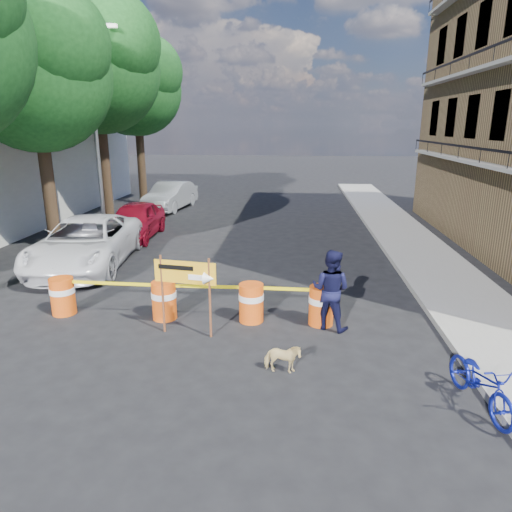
% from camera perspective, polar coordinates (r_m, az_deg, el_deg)
% --- Properties ---
extents(ground, '(120.00, 120.00, 0.00)m').
position_cam_1_polar(ground, '(9.56, -6.53, -11.34)').
color(ground, black).
rests_on(ground, ground).
extents(sidewalk_east, '(2.40, 40.00, 0.15)m').
position_cam_1_polar(sidewalk_east, '(15.58, 21.12, -1.06)').
color(sidewalk_east, gray).
rests_on(sidewalk_east, ground).
extents(tree_mid_a, '(5.25, 5.00, 8.68)m').
position_cam_1_polar(tree_mid_a, '(17.58, -25.79, 19.91)').
color(tree_mid_a, '#332316').
rests_on(tree_mid_a, ground).
extents(tree_mid_b, '(5.67, 5.40, 9.62)m').
position_cam_1_polar(tree_mid_b, '(22.13, -19.17, 21.34)').
color(tree_mid_b, '#332316').
rests_on(tree_mid_b, ground).
extents(tree_far, '(5.04, 4.80, 8.84)m').
position_cam_1_polar(tree_far, '(26.76, -14.61, 19.56)').
color(tree_far, '#332316').
rests_on(tree_far, ground).
extents(streetlamp, '(1.25, 0.18, 8.00)m').
position_cam_1_polar(streetlamp, '(19.40, -19.30, 15.23)').
color(streetlamp, gray).
rests_on(streetlamp, ground).
extents(barrel_far_left, '(0.58, 0.58, 0.90)m').
position_cam_1_polar(barrel_far_left, '(11.85, -23.02, -4.53)').
color(barrel_far_left, '#DC530C').
rests_on(barrel_far_left, ground).
extents(barrel_mid_left, '(0.58, 0.58, 0.90)m').
position_cam_1_polar(barrel_mid_left, '(10.87, -11.41, -5.35)').
color(barrel_mid_left, '#DC530C').
rests_on(barrel_mid_left, ground).
extents(barrel_mid_right, '(0.58, 0.58, 0.90)m').
position_cam_1_polar(barrel_mid_right, '(10.52, -0.60, -5.75)').
color(barrel_mid_right, '#DC530C').
rests_on(barrel_mid_right, ground).
extents(barrel_far_right, '(0.58, 0.58, 0.90)m').
position_cam_1_polar(barrel_far_right, '(10.46, 8.17, -6.04)').
color(barrel_far_right, '#DC530C').
rests_on(barrel_far_right, ground).
extents(detour_sign, '(1.35, 0.37, 1.76)m').
position_cam_1_polar(detour_sign, '(9.63, -7.93, -2.89)').
color(detour_sign, '#592D19').
rests_on(detour_sign, ground).
extents(pedestrian, '(1.08, 0.98, 1.81)m').
position_cam_1_polar(pedestrian, '(10.16, 9.31, -4.17)').
color(pedestrian, black).
rests_on(pedestrian, ground).
extents(bicycle, '(0.78, 1.03, 1.76)m').
position_cam_1_polar(bicycle, '(8.13, 26.69, -11.33)').
color(bicycle, '#121D99').
rests_on(bicycle, ground).
extents(dog, '(0.69, 0.34, 0.57)m').
position_cam_1_polar(dog, '(8.53, 3.32, -12.67)').
color(dog, '#DFC580').
rests_on(dog, ground).
extents(suv_white, '(3.12, 5.80, 1.55)m').
position_cam_1_polar(suv_white, '(15.46, -20.50, 1.56)').
color(suv_white, silver).
rests_on(suv_white, ground).
extents(sedan_red, '(1.83, 4.25, 1.43)m').
position_cam_1_polar(sedan_red, '(18.81, -14.87, 4.32)').
color(sedan_red, maroon).
rests_on(sedan_red, ground).
extents(sedan_silver, '(2.11, 4.56, 1.45)m').
position_cam_1_polar(sedan_silver, '(24.89, -10.64, 7.39)').
color(sedan_silver, '#BABEC2').
rests_on(sedan_silver, ground).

